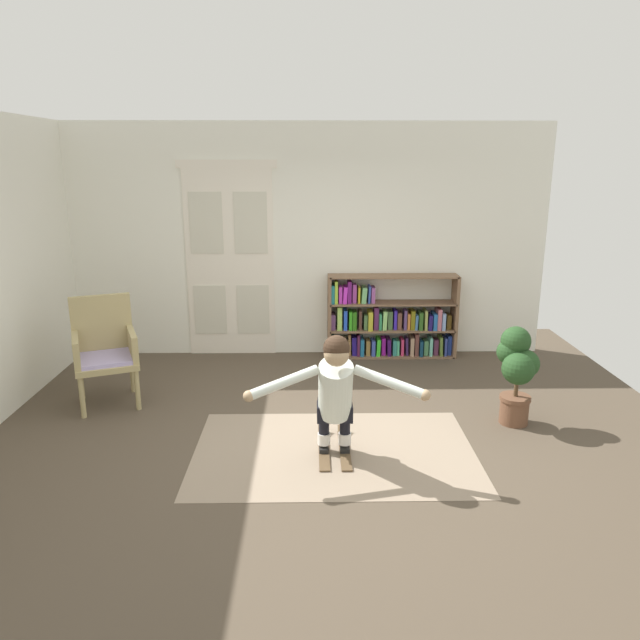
{
  "coord_description": "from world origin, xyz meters",
  "views": [
    {
      "loc": [
        0.03,
        -4.89,
        2.45
      ],
      "look_at": [
        0.12,
        0.29,
        1.05
      ],
      "focal_mm": 33.4,
      "sensor_mm": 36.0,
      "label": 1
    }
  ],
  "objects_px": {
    "potted_plant": "(517,368)",
    "person_skier": "(336,388)",
    "wicker_chair": "(105,348)",
    "skis_pair": "(334,448)",
    "bookshelf": "(387,323)"
  },
  "relations": [
    {
      "from": "potted_plant",
      "to": "person_skier",
      "type": "height_order",
      "value": "person_skier"
    },
    {
      "from": "wicker_chair",
      "to": "person_skier",
      "type": "relative_size",
      "value": 0.77
    },
    {
      "from": "wicker_chair",
      "to": "person_skier",
      "type": "bearing_deg",
      "value": -29.83
    },
    {
      "from": "skis_pair",
      "to": "person_skier",
      "type": "xyz_separation_m",
      "value": [
        -0.0,
        -0.2,
        0.63
      ]
    },
    {
      "from": "bookshelf",
      "to": "skis_pair",
      "type": "distance_m",
      "value": 2.72
    },
    {
      "from": "wicker_chair",
      "to": "person_skier",
      "type": "xyz_separation_m",
      "value": [
        2.31,
        -1.33,
        0.07
      ]
    },
    {
      "from": "potted_plant",
      "to": "skis_pair",
      "type": "distance_m",
      "value": 1.89
    },
    {
      "from": "bookshelf",
      "to": "potted_plant",
      "type": "relative_size",
      "value": 1.73
    },
    {
      "from": "wicker_chair",
      "to": "skis_pair",
      "type": "distance_m",
      "value": 2.63
    },
    {
      "from": "wicker_chair",
      "to": "skis_pair",
      "type": "height_order",
      "value": "wicker_chair"
    },
    {
      "from": "potted_plant",
      "to": "skis_pair",
      "type": "xyz_separation_m",
      "value": [
        -1.74,
        -0.53,
        -0.53
      ]
    },
    {
      "from": "skis_pair",
      "to": "person_skier",
      "type": "distance_m",
      "value": 0.66
    },
    {
      "from": "skis_pair",
      "to": "person_skier",
      "type": "relative_size",
      "value": 0.52
    },
    {
      "from": "bookshelf",
      "to": "skis_pair",
      "type": "height_order",
      "value": "bookshelf"
    },
    {
      "from": "bookshelf",
      "to": "skis_pair",
      "type": "relative_size",
      "value": 2.18
    }
  ]
}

